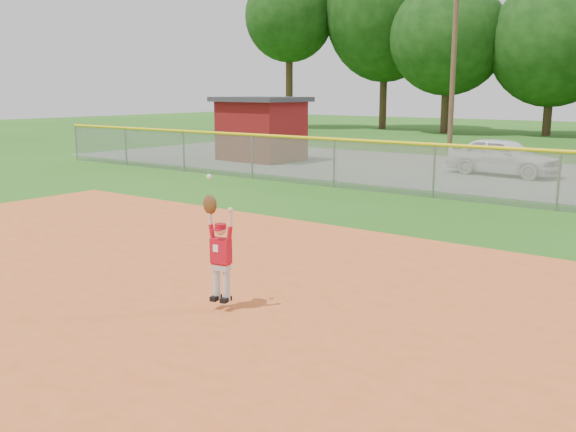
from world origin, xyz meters
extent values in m
plane|color=#235814|center=(0.00, 0.00, 0.00)|extent=(120.00, 120.00, 0.00)
cube|color=#C85724|center=(0.00, -3.00, 0.02)|extent=(24.00, 16.00, 0.04)
imported|color=white|center=(-3.39, 15.87, 0.69)|extent=(4.04, 1.99, 1.33)
cube|color=#610D0D|center=(-13.36, 14.56, 1.26)|extent=(3.38, 2.63, 2.51)
cube|color=#333338|center=(-13.36, 14.56, 2.61)|extent=(3.81, 3.06, 0.20)
cube|color=gray|center=(0.00, 10.00, 0.75)|extent=(40.00, 0.03, 1.50)
cylinder|color=yellow|center=(0.00, 10.00, 1.50)|extent=(40.00, 0.10, 0.10)
cylinder|color=gray|center=(-20.00, 10.00, 0.75)|extent=(0.06, 0.06, 1.50)
cylinder|color=gray|center=(-16.67, 10.00, 0.75)|extent=(0.06, 0.06, 1.50)
cylinder|color=gray|center=(-13.33, 10.00, 0.75)|extent=(0.06, 0.06, 1.50)
cylinder|color=gray|center=(-10.00, 10.00, 0.75)|extent=(0.06, 0.06, 1.50)
cylinder|color=gray|center=(-6.67, 10.00, 0.75)|extent=(0.06, 0.06, 1.50)
cylinder|color=gray|center=(-3.33, 10.00, 0.75)|extent=(0.06, 0.06, 1.50)
cylinder|color=gray|center=(0.00, 10.00, 0.75)|extent=(0.06, 0.06, 1.50)
cylinder|color=#4C3823|center=(-8.00, 22.00, 4.50)|extent=(0.24, 0.24, 9.00)
cylinder|color=#422D1C|center=(-27.25, 35.02, 2.93)|extent=(0.56, 0.56, 5.87)
ellipsoid|color=#193F0F|center=(-27.25, 35.02, 8.67)|extent=(6.95, 6.95, 7.05)
cylinder|color=#422D1C|center=(-20.61, 38.40, 3.05)|extent=(0.56, 0.56, 6.10)
ellipsoid|color=#193F0F|center=(-20.61, 38.40, 9.01)|extent=(9.19, 9.19, 10.85)
cylinder|color=#422D1C|center=(-14.62, 36.53, 2.22)|extent=(0.56, 0.56, 4.43)
ellipsoid|color=#193F0F|center=(-14.62, 36.53, 6.55)|extent=(8.01, 8.01, 7.88)
cylinder|color=#422D1C|center=(-8.07, 38.17, 2.05)|extent=(0.56, 0.56, 4.11)
ellipsoid|color=#193F0F|center=(-8.07, 38.17, 6.07)|extent=(8.19, 8.19, 8.39)
cylinder|color=silver|center=(-1.69, -0.57, 0.38)|extent=(0.11, 0.11, 0.45)
cylinder|color=silver|center=(-1.53, -0.55, 0.38)|extent=(0.11, 0.11, 0.45)
cube|color=black|center=(-1.69, -0.60, 0.19)|extent=(0.12, 0.19, 0.06)
cube|color=black|center=(-1.53, -0.57, 0.19)|extent=(0.12, 0.19, 0.06)
cube|color=silver|center=(-1.61, -0.56, 0.63)|extent=(0.25, 0.16, 0.09)
cube|color=maroon|center=(-1.61, -0.56, 0.69)|extent=(0.26, 0.17, 0.04)
cube|color=#B50C1F|center=(-1.61, -0.56, 0.86)|extent=(0.29, 0.19, 0.34)
cube|color=white|center=(-1.64, -0.64, 0.90)|extent=(0.08, 0.02, 0.10)
sphere|color=beige|center=(-1.61, -0.56, 1.15)|extent=(0.18, 0.18, 0.15)
cylinder|color=#A80A1D|center=(-1.61, -0.56, 1.19)|extent=(0.18, 0.18, 0.07)
cube|color=#A80A1D|center=(-1.60, -0.64, 1.16)|extent=(0.13, 0.11, 0.01)
cylinder|color=#B50C1F|center=(-1.75, -0.59, 1.12)|extent=(0.10, 0.08, 0.19)
cylinder|color=beige|center=(-1.77, -0.59, 1.31)|extent=(0.08, 0.06, 0.20)
ellipsoid|color=#4C2D14|center=(-1.77, -0.59, 1.48)|extent=(0.25, 0.14, 0.27)
sphere|color=white|center=(-1.77, -0.59, 1.85)|extent=(0.08, 0.08, 0.07)
cylinder|color=#B50C1F|center=(-1.47, -0.54, 1.12)|extent=(0.10, 0.08, 0.19)
cylinder|color=beige|center=(-1.45, -0.53, 1.31)|extent=(0.08, 0.06, 0.20)
sphere|color=beige|center=(-1.45, -0.53, 1.43)|extent=(0.08, 0.08, 0.07)
camera|label=1|loc=(4.16, -6.70, 2.98)|focal=40.00mm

